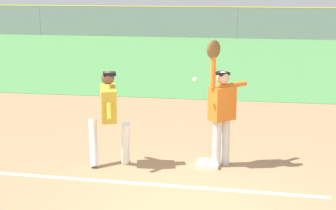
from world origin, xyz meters
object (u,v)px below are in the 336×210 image
Objects in this scene: parked_car_white at (228,22)px; first_base at (208,164)px; baseball at (195,79)px; parked_car_green at (119,21)px; fielder at (221,105)px; runner at (109,112)px; parked_car_blue at (317,23)px.

first_base is at bearing -86.10° from parked_car_white.
parked_car_green is at bearing 107.10° from baseball.
parked_car_white is at bearing 91.61° from first_base.
baseball is at bearing 78.42° from fielder.
first_base is 0.22× the size of runner.
parked_car_green is (-7.61, 23.01, -0.45)m from fielder.
parked_car_blue is at bearing -53.46° from fielder.
fielder reaches higher than runner.
runner is at bearing -90.34° from parked_car_white.
fielder is at bearing 31.35° from baseball.
first_base is at bearing -98.28° from parked_car_blue.
fielder is 24.07m from parked_car_blue.
parked_car_green is 6.75m from parked_car_white.
first_base is 1.10m from fielder.
parked_car_green reaches higher than first_base.
runner is 1.63m from baseball.
parked_car_blue is (4.61, 23.73, 0.63)m from first_base.
parked_car_white is at bearing -40.80° from fielder.
baseball is at bearing -16.44° from runner.
parked_car_green and parked_car_blue have the same top height.
fielder is 0.51× the size of parked_car_blue.
fielder is at bearing -97.82° from parked_car_blue.
parked_car_blue is at bearing 5.30° from parked_car_white.
fielder is 24.24m from parked_car_green.
fielder is (0.21, 0.07, 1.08)m from first_base.
baseball is (-0.24, -0.20, 1.58)m from first_base.
fielder is at bearing -8.95° from runner.
parked_car_green is (-5.65, 23.33, -0.32)m from runner.
parked_car_white is (6.74, 0.37, 0.00)m from parked_car_green.
baseball reaches higher than parked_car_blue.
fielder is 23.40m from parked_car_white.
runner is (-1.75, -0.25, 0.96)m from first_base.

